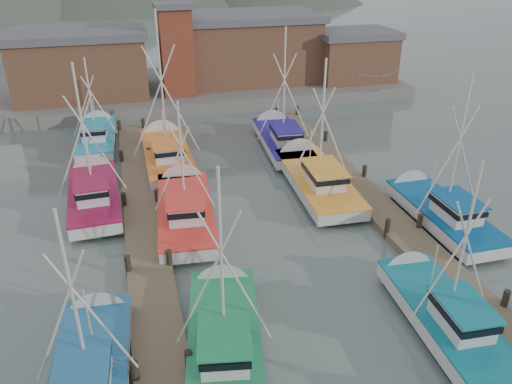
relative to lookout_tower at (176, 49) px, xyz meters
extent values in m
plane|color=#475551|center=(2.00, -33.00, -5.55)|extent=(260.00, 260.00, 0.00)
cube|color=brown|center=(-5.00, -29.00, -5.35)|extent=(2.20, 46.00, 0.40)
cylinder|color=black|center=(-6.00, -35.00, -5.10)|extent=(0.30, 0.30, 1.50)
cylinder|color=black|center=(-6.00, -28.00, -5.10)|extent=(0.30, 0.30, 1.50)
cylinder|color=black|center=(-6.00, -21.00, -5.10)|extent=(0.30, 0.30, 1.50)
cylinder|color=black|center=(-6.00, -14.00, -5.10)|extent=(0.30, 0.30, 1.50)
cylinder|color=black|center=(-6.00, -7.00, -5.10)|extent=(0.30, 0.30, 1.50)
cylinder|color=black|center=(-4.00, -35.00, -5.10)|extent=(0.30, 0.30, 1.50)
cylinder|color=black|center=(-4.00, -28.00, -5.10)|extent=(0.30, 0.30, 1.50)
cylinder|color=black|center=(-4.00, -21.00, -5.10)|extent=(0.30, 0.30, 1.50)
cylinder|color=black|center=(-4.00, -14.00, -5.10)|extent=(0.30, 0.30, 1.50)
cylinder|color=black|center=(-4.00, -7.00, -5.10)|extent=(0.30, 0.30, 1.50)
cube|color=brown|center=(9.00, -29.00, -5.35)|extent=(2.20, 46.00, 0.40)
cylinder|color=black|center=(8.00, -35.00, -5.10)|extent=(0.30, 0.30, 1.50)
cylinder|color=black|center=(8.00, -28.00, -5.10)|extent=(0.30, 0.30, 1.50)
cylinder|color=black|center=(8.00, -21.00, -5.10)|extent=(0.30, 0.30, 1.50)
cylinder|color=black|center=(8.00, -14.00, -5.10)|extent=(0.30, 0.30, 1.50)
cylinder|color=black|center=(8.00, -7.00, -5.10)|extent=(0.30, 0.30, 1.50)
cylinder|color=black|center=(10.00, -35.00, -5.10)|extent=(0.30, 0.30, 1.50)
cylinder|color=black|center=(10.00, -28.00, -5.10)|extent=(0.30, 0.30, 1.50)
cylinder|color=black|center=(10.00, -21.00, -5.10)|extent=(0.30, 0.30, 1.50)
cylinder|color=black|center=(10.00, -14.00, -5.10)|extent=(0.30, 0.30, 1.50)
cylinder|color=black|center=(10.00, -7.00, -5.10)|extent=(0.30, 0.30, 1.50)
cube|color=slate|center=(2.00, 4.00, -4.95)|extent=(44.00, 16.00, 1.20)
cube|color=brown|center=(-9.00, 2.00, -1.60)|extent=(12.00, 8.00, 5.50)
cube|color=#525357|center=(-9.00, 2.00, 1.50)|extent=(12.72, 8.48, 0.70)
cube|color=brown|center=(8.00, 4.00, -1.25)|extent=(14.00, 9.00, 6.20)
cube|color=#525357|center=(8.00, 4.00, 2.20)|extent=(14.84, 9.54, 0.70)
cube|color=brown|center=(19.00, 1.00, -2.10)|extent=(8.00, 6.00, 4.50)
cube|color=#525357|center=(19.00, 1.00, 0.50)|extent=(8.48, 6.36, 0.70)
cube|color=brown|center=(0.00, 0.00, -0.35)|extent=(3.00, 3.00, 8.00)
cube|color=#525357|center=(0.00, 0.00, 3.90)|extent=(3.60, 3.60, 0.50)
cone|color=#434D40|center=(-3.00, 97.00, -5.55)|extent=(140.00, 140.00, 30.00)
cone|color=#434D40|center=(37.00, 87.00, -5.55)|extent=(90.00, 90.00, 24.00)
cube|color=black|center=(-2.51, -34.41, -5.50)|extent=(3.70, 7.75, 0.70)
cube|color=silver|center=(-2.51, -34.41, -4.85)|extent=(4.21, 8.81, 0.80)
cube|color=#19814A|center=(-2.51, -34.41, -4.47)|extent=(4.30, 8.90, 0.10)
cone|color=silver|center=(-1.76, -30.25, -5.00)|extent=(2.79, 1.55, 2.64)
cube|color=silver|center=(-2.69, -35.40, -3.90)|extent=(2.13, 2.80, 1.10)
cube|color=black|center=(-2.69, -35.40, -3.67)|extent=(2.28, 3.07, 0.28)
cube|color=#19814A|center=(-2.69, -35.40, -3.31)|extent=(2.42, 3.25, 0.07)
cylinder|color=beige|center=(-2.54, -34.57, -0.81)|extent=(0.14, 0.14, 7.28)
cylinder|color=beige|center=(-3.07, -34.48, -1.67)|extent=(2.57, 0.55, 5.69)
cylinder|color=beige|center=(-2.01, -34.67, -1.67)|extent=(2.57, 0.55, 5.69)
cylinder|color=beige|center=(-2.24, -32.91, -3.25)|extent=(0.08, 0.08, 2.36)
cube|color=black|center=(6.74, -35.36, -5.50)|extent=(2.71, 7.13, 0.70)
cube|color=silver|center=(6.74, -35.36, -4.85)|extent=(3.07, 8.10, 0.80)
cube|color=#0E6E7F|center=(6.74, -35.36, -4.47)|extent=(3.16, 8.19, 0.10)
cone|color=silver|center=(6.98, -31.39, -5.00)|extent=(2.55, 1.25, 2.49)
cube|color=silver|center=(6.68, -36.31, -3.90)|extent=(1.75, 2.48, 1.10)
cube|color=black|center=(6.68, -36.31, -3.67)|extent=(1.87, 2.73, 0.28)
cube|color=#0E6E7F|center=(6.68, -36.31, -3.31)|extent=(1.98, 2.89, 0.07)
cylinder|color=beige|center=(6.73, -35.52, -1.02)|extent=(0.12, 0.12, 6.85)
cylinder|color=beige|center=(6.22, -35.49, -1.83)|extent=(2.45, 0.23, 5.36)
cylinder|color=beige|center=(7.24, -35.55, -1.83)|extent=(2.45, 0.23, 5.36)
cylinder|color=beige|center=(6.83, -33.93, -3.25)|extent=(0.07, 0.07, 2.22)
cube|color=silver|center=(-7.56, -34.85, -4.85)|extent=(3.18, 8.30, 0.80)
cube|color=#1F5E8F|center=(-7.56, -34.85, -4.47)|extent=(3.26, 8.39, 0.10)
cone|color=silver|center=(-7.29, -30.79, -5.00)|extent=(2.61, 1.27, 2.54)
cube|color=silver|center=(-7.63, -35.82, -3.90)|extent=(1.80, 2.55, 1.10)
cube|color=black|center=(-7.63, -35.82, -3.67)|extent=(1.92, 2.80, 0.28)
cube|color=#1F5E8F|center=(-7.63, -35.82, -3.31)|extent=(2.04, 2.97, 0.07)
cylinder|color=beige|center=(-7.57, -35.01, -1.12)|extent=(0.13, 0.13, 6.67)
cylinder|color=beige|center=(-8.13, -34.97, -1.90)|extent=(2.39, 0.25, 5.21)
cylinder|color=beige|center=(-7.01, -35.05, -1.90)|extent=(2.39, 0.25, 5.21)
cylinder|color=beige|center=(-7.46, -33.39, -3.25)|extent=(0.08, 0.08, 2.44)
cube|color=black|center=(-2.58, -23.45, -5.50)|extent=(3.36, 8.37, 0.70)
cube|color=silver|center=(-2.58, -23.45, -4.85)|extent=(3.82, 9.51, 0.80)
cube|color=red|center=(-2.58, -23.45, -4.47)|extent=(3.92, 9.61, 0.10)
cone|color=silver|center=(-2.17, -18.82, -5.00)|extent=(2.99, 1.35, 2.90)
cube|color=silver|center=(-2.67, -24.56, -3.90)|extent=(2.11, 2.94, 1.10)
cube|color=black|center=(-2.67, -24.56, -3.67)|extent=(2.25, 3.23, 0.28)
cube|color=red|center=(-2.67, -24.56, -3.31)|extent=(2.39, 3.42, 0.07)
cylinder|color=beige|center=(-2.59, -23.63, -1.31)|extent=(0.14, 0.14, 6.29)
cylinder|color=beige|center=(-3.18, -23.58, -2.05)|extent=(2.26, 0.29, 4.92)
cylinder|color=beige|center=(-2.00, -23.68, -2.05)|extent=(2.26, 0.29, 4.92)
cylinder|color=beige|center=(-2.43, -21.78, -3.25)|extent=(0.08, 0.08, 2.59)
cube|color=black|center=(6.38, -21.54, -5.50)|extent=(3.23, 8.79, 0.70)
cube|color=silver|center=(6.38, -21.54, -4.85)|extent=(3.67, 9.99, 0.80)
cube|color=#F3A02E|center=(6.38, -21.54, -4.47)|extent=(3.77, 10.09, 0.10)
cone|color=silver|center=(6.61, -16.62, -5.00)|extent=(3.13, 1.24, 3.08)
cube|color=silver|center=(6.32, -22.72, -3.90)|extent=(2.13, 3.05, 1.10)
cube|color=black|center=(6.32, -22.72, -3.67)|extent=(2.27, 3.35, 0.28)
cube|color=#F3A02E|center=(6.32, -22.72, -3.31)|extent=(2.41, 3.55, 0.07)
cylinder|color=beige|center=(6.37, -21.73, -0.63)|extent=(0.14, 0.14, 7.65)
cylinder|color=beige|center=(5.74, -21.70, -1.53)|extent=(2.74, 0.23, 5.98)
cylinder|color=beige|center=(7.00, -21.76, -1.53)|extent=(2.74, 0.23, 5.98)
cylinder|color=beige|center=(6.46, -19.77, -3.25)|extent=(0.08, 0.08, 2.75)
cube|color=black|center=(-7.78, -19.94, -5.50)|extent=(2.86, 7.87, 0.70)
cube|color=silver|center=(-7.78, -19.94, -4.85)|extent=(3.26, 8.94, 0.80)
cube|color=maroon|center=(-7.78, -19.94, -4.47)|extent=(3.35, 9.04, 0.10)
cone|color=silver|center=(-7.97, -15.53, -5.00)|extent=(2.80, 1.22, 2.75)
cube|color=silver|center=(-7.73, -20.99, -3.90)|extent=(1.89, 2.72, 1.10)
cube|color=black|center=(-7.73, -20.99, -3.67)|extent=(2.02, 2.99, 0.28)
cube|color=maroon|center=(-7.73, -20.99, -3.31)|extent=(2.14, 3.17, 0.07)
cylinder|color=beige|center=(-7.77, -20.11, -0.52)|extent=(0.14, 0.14, 7.85)
cylinder|color=beige|center=(-8.38, -20.14, -1.45)|extent=(2.81, 0.22, 6.14)
cylinder|color=beige|center=(-7.16, -20.09, -1.45)|extent=(2.81, 0.22, 6.14)
cylinder|color=beige|center=(-7.85, -18.35, -3.25)|extent=(0.08, 0.08, 2.65)
cube|color=black|center=(11.78, -27.57, -5.50)|extent=(2.50, 7.50, 0.70)
cube|color=silver|center=(11.78, -27.57, -4.85)|extent=(2.84, 8.52, 0.80)
cube|color=#064C86|center=(11.78, -27.57, -4.47)|extent=(2.93, 8.61, 0.10)
cone|color=silver|center=(11.80, -23.32, -5.00)|extent=(2.69, 1.11, 2.69)
cube|color=silver|center=(11.78, -28.59, -3.90)|extent=(1.75, 2.56, 1.10)
cube|color=black|center=(11.78, -28.59, -3.67)|extent=(1.86, 2.82, 0.28)
cube|color=#064C86|center=(11.78, -28.59, -3.31)|extent=(1.98, 2.99, 0.07)
cylinder|color=beige|center=(11.78, -27.74, -0.50)|extent=(0.13, 0.13, 7.91)
cylinder|color=beige|center=(11.21, -27.74, -1.43)|extent=(2.82, 0.11, 6.18)
cylinder|color=beige|center=(12.35, -27.74, -1.43)|extent=(2.82, 0.11, 6.18)
cylinder|color=beige|center=(11.79, -26.04, -3.25)|extent=(0.07, 0.07, 2.49)
cube|color=black|center=(-2.72, -14.64, -5.50)|extent=(2.80, 8.56, 0.70)
cube|color=silver|center=(-2.72, -14.64, -4.85)|extent=(3.18, 9.72, 0.80)
cube|color=orange|center=(-2.72, -14.64, -4.47)|extent=(3.27, 9.82, 0.10)
cone|color=silver|center=(-2.73, -9.78, -5.00)|extent=(3.04, 1.10, 3.04)
cube|color=silver|center=(-2.72, -15.80, -3.90)|extent=(1.97, 2.92, 1.10)
cube|color=black|center=(-2.72, -15.80, -3.67)|extent=(2.09, 3.21, 0.28)
cube|color=orange|center=(-2.72, -15.80, -3.31)|extent=(2.22, 3.40, 0.07)
cylinder|color=beige|center=(-2.72, -14.83, 0.47)|extent=(0.14, 0.14, 9.85)
cylinder|color=beige|center=(-3.34, -14.83, -0.68)|extent=(3.50, 0.11, 7.69)
cylinder|color=beige|center=(-2.10, -14.83, -0.68)|extent=(3.50, 0.11, 7.69)
cylinder|color=beige|center=(-2.72, -12.89, -3.25)|extent=(0.08, 0.08, 2.71)
cube|color=black|center=(6.37, -13.88, -5.50)|extent=(3.24, 8.26, 0.70)
cube|color=silver|center=(6.37, -13.88, -4.85)|extent=(3.68, 9.39, 0.80)
cube|color=navy|center=(6.37, -13.88, -4.47)|extent=(3.78, 9.49, 0.10)
cone|color=silver|center=(6.72, -9.30, -5.00)|extent=(2.95, 1.31, 2.87)
cube|color=silver|center=(6.29, -14.98, -3.90)|extent=(2.06, 2.89, 1.10)
cube|color=black|center=(6.29, -14.98, -3.67)|extent=(2.20, 3.17, 0.28)
cube|color=navy|center=(6.29, -14.98, -3.31)|extent=(2.33, 3.37, 0.07)
cylinder|color=beige|center=(6.36, -14.06, -0.30)|extent=(0.14, 0.14, 8.31)
cylinder|color=beige|center=(5.77, -14.02, -1.27)|extent=(2.96, 0.32, 6.49)
cylinder|color=beige|center=(6.95, -14.11, -1.27)|extent=(2.96, 0.32, 6.49)
cylinder|color=beige|center=(6.50, -12.23, -3.25)|extent=(0.08, 0.08, 2.56)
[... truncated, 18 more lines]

